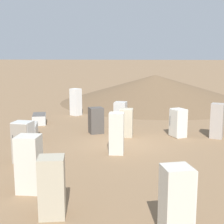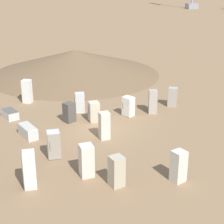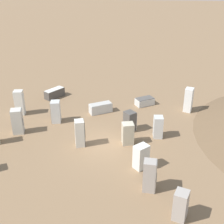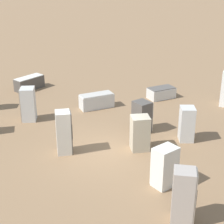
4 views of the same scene
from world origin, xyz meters
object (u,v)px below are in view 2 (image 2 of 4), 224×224
at_px(discarded_fridge_1, 172,97).
at_px(discarded_fridge_11, 128,106).
at_px(discarded_fridge_4, 80,102).
at_px(discarded_fridge_10, 27,91).
at_px(discarded_fridge_15, 86,160).
at_px(discarded_fridge_14, 179,166).
at_px(discarded_fridge_12, 94,112).
at_px(discarded_fridge_0, 153,102).
at_px(discarded_fridge_9, 29,170).
at_px(discarded_fridge_13, 54,145).
at_px(discarded_fridge_3, 69,112).
at_px(discarded_fridge_8, 28,131).
at_px(discarded_fridge_6, 10,114).
at_px(discarded_fridge_2, 116,171).
at_px(discarded_fridge_7, 104,126).

relative_size(discarded_fridge_1, discarded_fridge_11, 1.03).
relative_size(discarded_fridge_4, discarded_fridge_10, 0.79).
xyz_separation_m(discarded_fridge_10, discarded_fridge_15, (-12.52, -2.91, -0.07)).
xyz_separation_m(discarded_fridge_10, discarded_fridge_14, (-14.06, -7.38, -0.11)).
bearing_deg(discarded_fridge_14, discarded_fridge_12, 173.84).
xyz_separation_m(discarded_fridge_0, discarded_fridge_9, (-8.60, 9.17, 0.08)).
bearing_deg(discarded_fridge_13, discarded_fridge_14, 145.07).
relative_size(discarded_fridge_3, discarded_fridge_8, 0.75).
bearing_deg(discarded_fridge_14, discarded_fridge_3, -177.47).
bearing_deg(discarded_fridge_6, discarded_fridge_10, 44.83).
distance_m(discarded_fridge_11, discarded_fridge_13, 8.03).
bearing_deg(discarded_fridge_12, discarded_fridge_11, -84.90).
bearing_deg(discarded_fridge_9, discarded_fridge_14, -98.18).
bearing_deg(discarded_fridge_3, discarded_fridge_10, 87.45).
height_order(discarded_fridge_8, discarded_fridge_14, discarded_fridge_14).
distance_m(discarded_fridge_2, discarded_fridge_4, 10.74).
bearing_deg(discarded_fridge_9, discarded_fridge_0, -46.99).
xyz_separation_m(discarded_fridge_4, discarded_fridge_7, (-5.14, -0.86, 0.14)).
xyz_separation_m(discarded_fridge_1, discarded_fridge_10, (3.30, 11.19, 0.20)).
bearing_deg(discarded_fridge_7, discarded_fridge_11, 46.85).
bearing_deg(discarded_fridge_13, discarded_fridge_15, 120.71).
xyz_separation_m(discarded_fridge_11, discarded_fridge_15, (-7.90, 4.33, 0.15)).
xyz_separation_m(discarded_fridge_2, discarded_fridge_6, (10.56, 5.49, -0.50)).
xyz_separation_m(discarded_fridge_3, discarded_fridge_12, (-0.31, -1.72, 0.02)).
height_order(discarded_fridge_9, discarded_fridge_12, discarded_fridge_9).
height_order(discarded_fridge_11, discarded_fridge_13, discarded_fridge_13).
bearing_deg(discarded_fridge_3, discarded_fridge_12, -43.25).
relative_size(discarded_fridge_6, discarded_fridge_9, 0.86).
relative_size(discarded_fridge_3, discarded_fridge_14, 0.83).
bearing_deg(discarded_fridge_7, discarded_fridge_6, 132.36).
bearing_deg(discarded_fridge_13, discarded_fridge_2, 125.91).
xyz_separation_m(discarded_fridge_8, discarded_fridge_15, (-5.67, -2.95, 0.51)).
bearing_deg(discarded_fridge_1, discarded_fridge_0, 147.60).
distance_m(discarded_fridge_2, discarded_fridge_8, 8.16).
height_order(discarded_fridge_7, discarded_fridge_9, discarded_fridge_9).
height_order(discarded_fridge_4, discarded_fridge_7, discarded_fridge_7).
relative_size(discarded_fridge_9, discarded_fridge_13, 1.19).
relative_size(discarded_fridge_6, discarded_fridge_7, 0.93).
relative_size(discarded_fridge_2, discarded_fridge_14, 0.95).
bearing_deg(discarded_fridge_1, discarded_fridge_13, 153.23).
bearing_deg(discarded_fridge_6, discarded_fridge_11, -32.87).
xyz_separation_m(discarded_fridge_2, discarded_fridge_13, (3.67, 2.81, 0.02)).
bearing_deg(discarded_fridge_11, discarded_fridge_2, 126.25).
bearing_deg(discarded_fridge_7, discarded_fridge_3, 110.96).
bearing_deg(discarded_fridge_15, discarded_fridge_11, 53.51).
distance_m(discarded_fridge_6, discarded_fridge_7, 7.81).
xyz_separation_m(discarded_fridge_7, discarded_fridge_15, (-4.32, 1.81, -0.01)).
bearing_deg(discarded_fridge_12, discarded_fridge_1, -80.52).
xyz_separation_m(discarded_fridge_0, discarded_fridge_6, (1.19, 10.46, -0.59)).
distance_m(discarded_fridge_7, discarded_fridge_13, 3.84).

